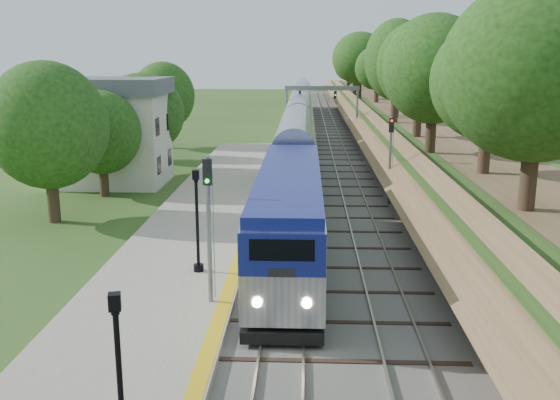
{
  "coord_description": "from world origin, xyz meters",
  "views": [
    {
      "loc": [
        0.74,
        -16.34,
        9.78
      ],
      "look_at": [
        -0.5,
        13.21,
        2.8
      ],
      "focal_mm": 40.0,
      "sensor_mm": 36.0,
      "label": 1
    }
  ],
  "objects_px": {
    "signal_platform": "(208,214)",
    "signal_farside": "(390,151)",
    "signal_gantry": "(322,98)",
    "train": "(299,126)",
    "lamppost_far": "(197,227)",
    "lamppost_mid": "(121,392)",
    "station_building": "(111,131)"
  },
  "relations": [
    {
      "from": "station_building",
      "to": "train",
      "type": "distance_m",
      "value": 24.72
    },
    {
      "from": "train",
      "to": "lamppost_mid",
      "type": "distance_m",
      "value": 54.17
    },
    {
      "from": "station_building",
      "to": "signal_gantry",
      "type": "xyz_separation_m",
      "value": [
        16.47,
        24.99,
        0.73
      ]
    },
    {
      "from": "station_building",
      "to": "signal_platform",
      "type": "xyz_separation_m",
      "value": [
        11.1,
        -23.8,
        -0.2
      ]
    },
    {
      "from": "train",
      "to": "lamppost_far",
      "type": "height_order",
      "value": "lamppost_far"
    },
    {
      "from": "station_building",
      "to": "signal_farside",
      "type": "xyz_separation_m",
      "value": [
        20.2,
        -6.19,
        -0.47
      ]
    },
    {
      "from": "signal_platform",
      "to": "train",
      "type": "bearing_deg",
      "value": 86.24
    },
    {
      "from": "signal_platform",
      "to": "signal_farside",
      "type": "bearing_deg",
      "value": 62.68
    },
    {
      "from": "station_building",
      "to": "lamppost_mid",
      "type": "bearing_deg",
      "value": -72.59
    },
    {
      "from": "lamppost_mid",
      "to": "signal_farside",
      "type": "xyz_separation_m",
      "value": [
        9.61,
        27.59,
        1.32
      ]
    },
    {
      "from": "lamppost_mid",
      "to": "signal_farside",
      "type": "distance_m",
      "value": 29.24
    },
    {
      "from": "lamppost_far",
      "to": "signal_gantry",
      "type": "bearing_deg",
      "value": 81.94
    },
    {
      "from": "lamppost_mid",
      "to": "lamppost_far",
      "type": "distance_m",
      "value": 13.41
    },
    {
      "from": "signal_farside",
      "to": "signal_platform",
      "type": "bearing_deg",
      "value": -117.32
    },
    {
      "from": "signal_farside",
      "to": "station_building",
      "type": "bearing_deg",
      "value": 162.96
    },
    {
      "from": "lamppost_mid",
      "to": "signal_platform",
      "type": "bearing_deg",
      "value": 87.1
    },
    {
      "from": "station_building",
      "to": "lamppost_mid",
      "type": "xyz_separation_m",
      "value": [
        10.59,
        -33.78,
        -1.79
      ]
    },
    {
      "from": "signal_gantry",
      "to": "lamppost_mid",
      "type": "relative_size",
      "value": 1.95
    },
    {
      "from": "lamppost_mid",
      "to": "station_building",
      "type": "bearing_deg",
      "value": 107.41
    },
    {
      "from": "signal_platform",
      "to": "lamppost_far",
      "type": "bearing_deg",
      "value": 107.14
    },
    {
      "from": "signal_gantry",
      "to": "lamppost_mid",
      "type": "bearing_deg",
      "value": -95.71
    },
    {
      "from": "train",
      "to": "signal_platform",
      "type": "xyz_separation_m",
      "value": [
        -2.9,
        -44.09,
        1.68
      ]
    },
    {
      "from": "signal_gantry",
      "to": "lamppost_far",
      "type": "bearing_deg",
      "value": -98.06
    },
    {
      "from": "station_building",
      "to": "signal_farside",
      "type": "bearing_deg",
      "value": -17.04
    },
    {
      "from": "signal_gantry",
      "to": "lamppost_far",
      "type": "xyz_separation_m",
      "value": [
        -6.43,
        -45.37,
        -2.41
      ]
    },
    {
      "from": "lamppost_mid",
      "to": "signal_farside",
      "type": "height_order",
      "value": "signal_farside"
    },
    {
      "from": "signal_gantry",
      "to": "train",
      "type": "bearing_deg",
      "value": -117.71
    },
    {
      "from": "signal_gantry",
      "to": "lamppost_far",
      "type": "relative_size",
      "value": 1.84
    },
    {
      "from": "lamppost_mid",
      "to": "lamppost_far",
      "type": "relative_size",
      "value": 0.94
    },
    {
      "from": "station_building",
      "to": "signal_platform",
      "type": "height_order",
      "value": "station_building"
    },
    {
      "from": "lamppost_far",
      "to": "signal_platform",
      "type": "height_order",
      "value": "signal_platform"
    },
    {
      "from": "signal_platform",
      "to": "signal_farside",
      "type": "relative_size",
      "value": 1.0
    }
  ]
}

